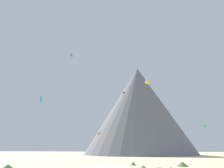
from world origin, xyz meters
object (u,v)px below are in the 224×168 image
at_px(kite_blue_high, 84,80).
at_px(bush_scatter_east, 8,167).
at_px(bush_mid_center, 182,164).
at_px(kite_cyan_mid, 41,100).
at_px(kite_teal_high, 71,55).
at_px(rock_massif, 138,113).
at_px(kite_gold_low, 99,134).
at_px(bush_near_left, 143,167).
at_px(kite_black_high, 124,94).
at_px(kite_yellow_high, 147,82).
at_px(bush_low_patch, 101,168).
at_px(kite_green_low, 205,126).
at_px(bush_far_left, 133,163).

bearing_deg(kite_blue_high, bush_scatter_east, -171.24).
height_order(bush_mid_center, kite_cyan_mid, kite_cyan_mid).
distance_m(bush_mid_center, kite_teal_high, 60.58).
bearing_deg(rock_massif, bush_mid_center, -81.35).
bearing_deg(kite_cyan_mid, kite_gold_low, 121.79).
height_order(bush_near_left, kite_black_high, kite_black_high).
relative_size(bush_near_left, kite_yellow_high, 1.02).
height_order(bush_low_patch, kite_green_low, kite_green_low).
height_order(bush_low_patch, kite_cyan_mid, kite_cyan_mid).
distance_m(bush_far_left, bush_near_left, 7.49).
bearing_deg(bush_near_left, bush_mid_center, 29.58).
distance_m(bush_near_left, kite_gold_low, 25.67).
distance_m(bush_mid_center, bush_scatter_east, 37.07).
bearing_deg(rock_massif, kite_yellow_high, -84.41).
xyz_separation_m(bush_far_left, kite_black_high, (-5.35, 34.53, 25.80)).
relative_size(bush_far_left, kite_gold_low, 0.28).
distance_m(kite_gold_low, kite_teal_high, 37.37).
height_order(rock_massif, kite_cyan_mid, rock_massif).
bearing_deg(rock_massif, kite_blue_high, -108.77).
relative_size(bush_scatter_east, kite_teal_high, 0.79).
height_order(kite_green_low, kite_gold_low, kite_green_low).
relative_size(kite_gold_low, kite_blue_high, 2.09).
height_order(kite_cyan_mid, kite_teal_high, kite_teal_high).
relative_size(kite_teal_high, kite_blue_high, 1.32).
bearing_deg(kite_green_low, kite_blue_high, -12.68).
distance_m(kite_cyan_mid, kite_teal_high, 31.93).
bearing_deg(bush_near_left, bush_low_patch, -141.76).
bearing_deg(kite_gold_low, rock_massif, -92.13).
height_order(bush_low_patch, rock_massif, rock_massif).
xyz_separation_m(bush_far_left, bush_scatter_east, (-23.77, -14.25, 0.04)).
height_order(kite_yellow_high, kite_teal_high, kite_teal_high).
relative_size(bush_scatter_east, kite_black_high, 0.82).
height_order(bush_mid_center, rock_massif, rock_massif).
bearing_deg(rock_massif, bush_low_patch, -92.24).
distance_m(kite_green_low, kite_blue_high, 48.27).
bearing_deg(kite_green_low, bush_far_left, 34.14).
relative_size(bush_mid_center, kite_green_low, 3.32).
bearing_deg(bush_low_patch, kite_blue_high, 111.76).
bearing_deg(bush_scatter_east, kite_yellow_high, 50.90).
height_order(bush_far_left, kite_teal_high, kite_teal_high).
distance_m(bush_near_left, kite_black_high, 49.64).
xyz_separation_m(bush_near_left, kite_yellow_high, (1.93, 27.55, 26.58)).
bearing_deg(bush_mid_center, kite_green_low, 52.93).
xyz_separation_m(bush_low_patch, rock_massif, (3.72, 95.02, 24.99)).
distance_m(kite_yellow_high, kite_teal_high, 33.69).
bearing_deg(kite_teal_high, kite_yellow_high, 104.54).
relative_size(rock_massif, kite_cyan_mid, 16.60).
distance_m(bush_scatter_east, kite_blue_high, 49.86).
distance_m(bush_far_left, bush_scatter_east, 27.71).
distance_m(bush_low_patch, kite_yellow_high, 43.95).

